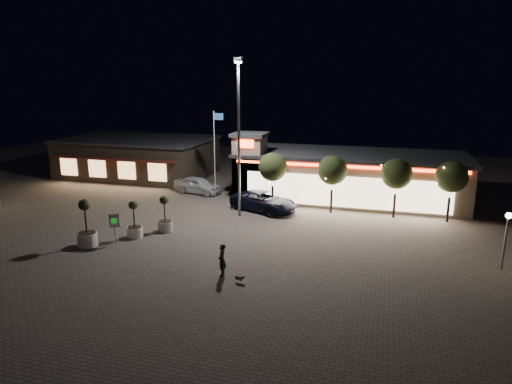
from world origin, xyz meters
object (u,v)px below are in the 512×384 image
(white_sedan, at_px, (198,185))
(valet_sign, at_px, (115,223))
(pedestrian, at_px, (222,260))
(planter_mid, at_px, (87,231))
(pickup_truck, at_px, (264,201))
(planter_left, at_px, (135,226))

(white_sedan, xyz_separation_m, valet_sign, (0.27, -14.53, 0.67))
(pedestrian, xyz_separation_m, planter_mid, (-10.22, 1.91, 0.07))
(white_sedan, height_order, pedestrian, pedestrian)
(pickup_truck, bearing_deg, planter_left, 163.93)
(pickup_truck, relative_size, white_sedan, 1.23)
(white_sedan, relative_size, pedestrian, 2.59)
(white_sedan, relative_size, valet_sign, 2.25)
(pickup_truck, distance_m, white_sedan, 8.68)
(valet_sign, bearing_deg, pedestrian, -17.17)
(pickup_truck, bearing_deg, white_sedan, 84.39)
(pickup_truck, xyz_separation_m, planter_left, (-6.94, -8.88, 0.01))
(pedestrian, bearing_deg, planter_mid, -112.54)
(white_sedan, bearing_deg, pickup_truck, -106.98)
(planter_mid, bearing_deg, white_sedan, 84.77)
(white_sedan, bearing_deg, planter_left, -166.10)
(pedestrian, relative_size, planter_left, 0.69)
(pickup_truck, height_order, white_sedan, pickup_truck)
(pickup_truck, bearing_deg, pedestrian, -153.16)
(white_sedan, xyz_separation_m, planter_mid, (-1.40, -15.26, 0.18))
(pedestrian, relative_size, planter_mid, 0.57)
(valet_sign, bearing_deg, pickup_truck, 54.78)
(pedestrian, height_order, valet_sign, valet_sign)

